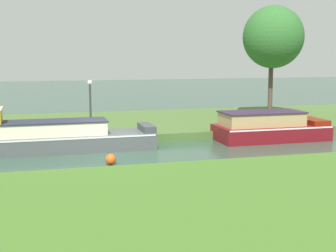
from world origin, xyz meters
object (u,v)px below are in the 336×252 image
at_px(channel_buoy, 111,159).
at_px(maroon_barge, 269,127).
at_px(slate_narrowboat, 48,137).
at_px(willow_tree_centre, 273,37).
at_px(lamp_post, 90,98).

bearing_deg(channel_buoy, maroon_barge, 21.52).
distance_m(slate_narrowboat, willow_tree_centre, 15.33).
height_order(maroon_barge, channel_buoy, maroon_barge).
distance_m(maroon_barge, lamp_post, 8.97).
relative_size(maroon_barge, lamp_post, 2.16).
bearing_deg(maroon_barge, willow_tree_centre, 61.75).
bearing_deg(maroon_barge, lamp_post, 162.49).
distance_m(maroon_barge, channel_buoy, 9.01).
relative_size(lamp_post, channel_buoy, 6.12).
xyz_separation_m(slate_narrowboat, channel_buoy, (2.25, -3.30, -0.41)).
distance_m(slate_narrowboat, channel_buoy, 4.01).
height_order(maroon_barge, willow_tree_centre, willow_tree_centre).
bearing_deg(willow_tree_centre, maroon_barge, -118.25).
relative_size(slate_narrowboat, lamp_post, 3.56).
xyz_separation_m(lamp_post, channel_buoy, (0.07, -5.97, -1.82)).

